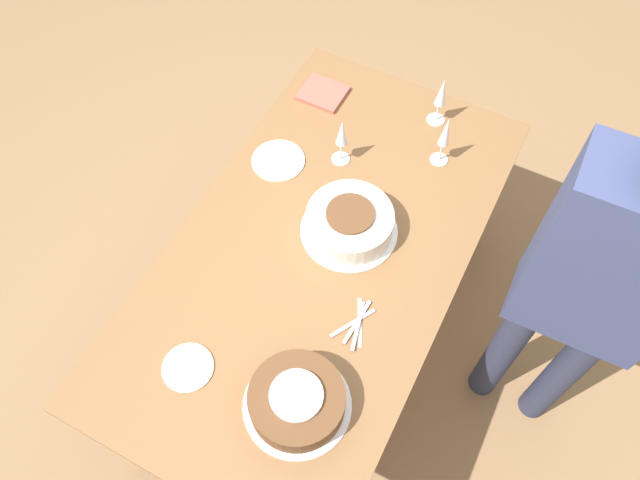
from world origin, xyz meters
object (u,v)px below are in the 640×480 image
cake_center_white (350,223)px  wine_glass_far (445,135)px  person_cutting (594,284)px  cake_front_chocolate (297,401)px  wine_glass_extra (342,136)px  wine_glass_near (441,95)px

cake_center_white → wine_glass_far: wine_glass_far is taller
cake_center_white → person_cutting: bearing=-88.0°
cake_center_white → wine_glass_far: (0.44, -0.16, 0.09)m
cake_center_white → person_cutting: person_cutting is taller
cake_front_chocolate → wine_glass_extra: size_ratio=1.59×
cake_center_white → wine_glass_extra: size_ratio=1.67×
wine_glass_near → wine_glass_extra: 0.42m
cake_center_white → cake_front_chocolate: (-0.62, -0.13, -0.01)m
wine_glass_near → wine_glass_far: bearing=-154.6°
cake_front_chocolate → wine_glass_far: wine_glass_far is taller
wine_glass_near → person_cutting: bearing=-130.5°
wine_glass_far → wine_glass_extra: 0.37m
wine_glass_far → wine_glass_extra: (-0.17, 0.33, -0.01)m
wine_glass_near → person_cutting: person_cutting is taller
wine_glass_near → wine_glass_extra: (-0.35, 0.24, -0.00)m
cake_front_chocolate → person_cutting: 0.92m
cake_center_white → wine_glass_extra: (0.27, 0.17, 0.08)m
cake_front_chocolate → wine_glass_extra: (0.89, 0.30, 0.09)m
wine_glass_far → cake_front_chocolate: bearing=178.6°
cake_center_white → wine_glass_extra: bearing=31.7°
cake_front_chocolate → wine_glass_near: bearing=2.8°
wine_glass_extra → cake_center_white: bearing=-148.3°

